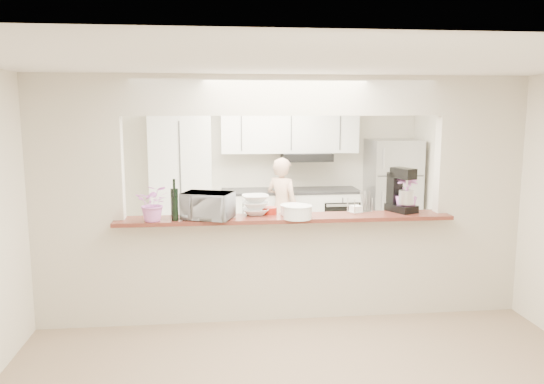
{
  "coord_description": "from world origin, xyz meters",
  "views": [
    {
      "loc": [
        -0.71,
        -5.28,
        2.16
      ],
      "look_at": [
        -0.1,
        0.3,
        1.29
      ],
      "focal_mm": 35.0,
      "sensor_mm": 36.0,
      "label": 1
    }
  ],
  "objects": [
    {
      "name": "person",
      "position": [
        0.27,
        2.3,
        0.73
      ],
      "size": [
        0.63,
        0.62,
        1.46
      ],
      "primitive_type": "imported",
      "rotation": [
        0.0,
        0.0,
        2.4
      ],
      "color": "#D6A88B",
      "rests_on": "floor"
    },
    {
      "name": "stand_mixer",
      "position": [
        1.24,
        0.06,
        1.3
      ],
      "size": [
        0.31,
        0.37,
        0.47
      ],
      "color": "black",
      "rests_on": "bar_counter"
    },
    {
      "name": "floor",
      "position": [
        0.0,
        0.0,
        0.0
      ],
      "size": [
        6.0,
        6.0,
        0.0
      ],
      "primitive_type": "plane",
      "color": "tan",
      "rests_on": "ground"
    },
    {
      "name": "tile_overlay",
      "position": [
        0.0,
        1.55,
        0.01
      ],
      "size": [
        5.0,
        2.9,
        0.01
      ],
      "primitive_type": "cube",
      "color": "silver",
      "rests_on": "floor"
    },
    {
      "name": "partition",
      "position": [
        0.0,
        0.0,
        1.48
      ],
      "size": [
        5.0,
        0.15,
        2.5
      ],
      "color": "beige",
      "rests_on": "floor"
    },
    {
      "name": "kitchen_cabinets",
      "position": [
        -0.19,
        2.72,
        0.97
      ],
      "size": [
        3.15,
        0.62,
        2.25
      ],
      "color": "white",
      "rests_on": "floor"
    },
    {
      "name": "tan_bowl",
      "position": [
        0.05,
        0.08,
        1.12
      ],
      "size": [
        0.14,
        0.14,
        0.06
      ],
      "primitive_type": "cylinder",
      "color": "tan",
      "rests_on": "bar_counter"
    },
    {
      "name": "utensil_caddy",
      "position": [
        0.8,
        0.05,
        1.19
      ],
      "size": [
        0.28,
        0.22,
        0.23
      ],
      "color": "silver",
      "rests_on": "bar_counter"
    },
    {
      "name": "plate_stack_a",
      "position": [
        0.1,
        -0.19,
        1.16
      ],
      "size": [
        0.29,
        0.29,
        0.13
      ],
      "color": "white",
      "rests_on": "bar_counter"
    },
    {
      "name": "flower_left",
      "position": [
        -1.3,
        -0.15,
        1.27
      ],
      "size": [
        0.33,
        0.29,
        0.36
      ],
      "primitive_type": "imported",
      "rotation": [
        0.0,
        0.0,
        -0.05
      ],
      "color": "#E579DA",
      "rests_on": "bar_counter"
    },
    {
      "name": "red_bowl",
      "position": [
        -0.15,
        0.08,
        1.13
      ],
      "size": [
        0.15,
        0.15,
        0.07
      ],
      "primitive_type": "cylinder",
      "color": "maroon",
      "rests_on": "bar_counter"
    },
    {
      "name": "toaster_oven",
      "position": [
        -0.78,
        -0.1,
        1.22
      ],
      "size": [
        0.56,
        0.47,
        0.26
      ],
      "primitive_type": "imported",
      "rotation": [
        0.0,
        0.0,
        -0.36
      ],
      "color": "#B0B0B5",
      "rests_on": "bar_counter"
    },
    {
      "name": "plate_stack_b",
      "position": [
        0.1,
        0.03,
        1.14
      ],
      "size": [
        0.29,
        0.29,
        0.1
      ],
      "color": "white",
      "rests_on": "bar_counter"
    },
    {
      "name": "flower_right",
      "position": [
        1.3,
        0.05,
        1.29
      ],
      "size": [
        0.25,
        0.25,
        0.4
      ],
      "primitive_type": "imported",
      "rotation": [
        0.0,
        0.0,
        -0.13
      ],
      "color": "#CA6DC8",
      "rests_on": "bar_counter"
    },
    {
      "name": "wine_bottle_a",
      "position": [
        -1.12,
        0.07,
        1.24
      ],
      "size": [
        0.08,
        0.08,
        0.38
      ],
      "color": "black",
      "rests_on": "bar_counter"
    },
    {
      "name": "wine_bottle_b",
      "position": [
        -1.1,
        -0.15,
        1.21
      ],
      "size": [
        0.06,
        0.06,
        0.32
      ],
      "color": "black",
      "rests_on": "bar_counter"
    },
    {
      "name": "refrigerator",
      "position": [
        2.05,
        2.65,
        0.85
      ],
      "size": [
        0.75,
        0.7,
        1.7
      ],
      "primitive_type": "cube",
      "color": "#A3A3A8",
      "rests_on": "floor"
    },
    {
      "name": "serving_bowls",
      "position": [
        -0.3,
        0.05,
        1.19
      ],
      "size": [
        0.29,
        0.29,
        0.2
      ],
      "primitive_type": "imported",
      "rotation": [
        0.0,
        0.0,
        0.05
      ],
      "color": "white",
      "rests_on": "bar_counter"
    },
    {
      "name": "bar_counter",
      "position": [
        0.0,
        -0.0,
        0.58
      ],
      "size": [
        3.4,
        0.38,
        1.09
      ],
      "color": "beige",
      "rests_on": "floor"
    }
  ]
}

